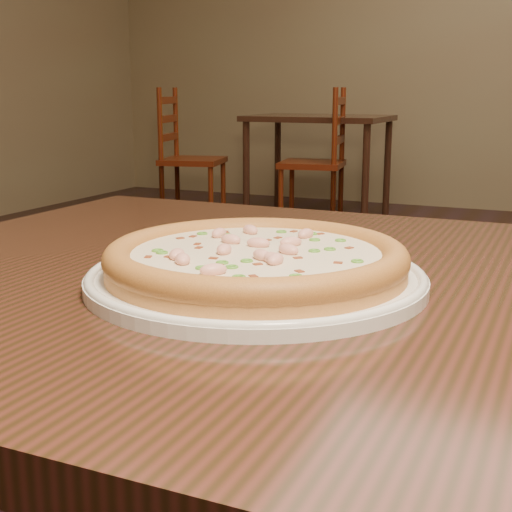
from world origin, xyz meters
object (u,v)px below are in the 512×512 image
at_px(pizza, 256,259).
at_px(chair_b, 320,163).
at_px(plate, 256,277).
at_px(chair_a, 185,160).
at_px(hero_table, 385,381).
at_px(bg_table_left, 319,129).

xyz_separation_m(pizza, chair_b, (-1.35, 4.08, -0.34)).
distance_m(plate, pizza, 0.02).
bearing_deg(chair_a, hero_table, -57.65).
distance_m(hero_table, plate, 0.17).
distance_m(pizza, chair_b, 4.31).
bearing_deg(chair_a, plate, -59.26).
xyz_separation_m(plate, bg_table_left, (-1.49, 4.42, -0.10)).
relative_size(chair_a, chair_b, 1.00).
bearing_deg(chair_b, pizza, -71.65).
relative_size(plate, bg_table_left, 0.33).
bearing_deg(chair_b, hero_table, -69.91).
xyz_separation_m(chair_a, chair_b, (0.98, 0.16, 0.00)).
bearing_deg(chair_b, chair_a, -170.58).
relative_size(plate, pizza, 1.12).
distance_m(hero_table, pizza, 0.18).
bearing_deg(chair_b, plate, -71.65).
xyz_separation_m(pizza, bg_table_left, (-1.49, 4.42, -0.12)).
height_order(hero_table, chair_a, chair_a).
bearing_deg(hero_table, bg_table_left, 110.18).
height_order(pizza, bg_table_left, pizza).
distance_m(plate, bg_table_left, 4.67).
distance_m(hero_table, chair_b, 4.29).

